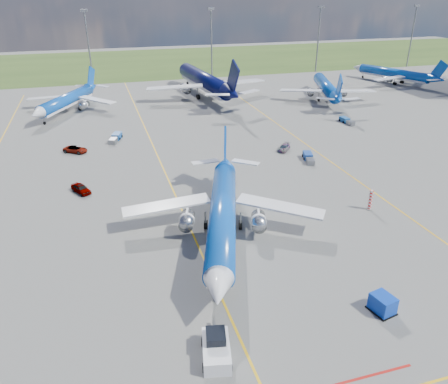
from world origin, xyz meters
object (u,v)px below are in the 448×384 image
object	(u,v)px
service_car_a	(81,189)
bg_jet_ne	(325,99)
main_airliner	(223,238)
baggage_tug_e	(347,121)
baggage_tug_w	(309,158)
service_car_b	(75,149)
warning_post	(370,200)
bg_jet_ene	(392,83)
uld_container	(383,304)
service_car_c	(284,148)
baggage_tug_c	(116,138)
pushback_tug	(216,348)
bg_jet_nnw	(69,112)
bg_jet_n	(205,96)

from	to	relation	value
service_car_a	bg_jet_ne	bearing A→B (deg)	4.87
main_airliner	baggage_tug_e	size ratio (longest dim) A/B	7.41
service_car_a	baggage_tug_w	bearing A→B (deg)	-25.51
service_car_b	baggage_tug_e	distance (m)	60.77
service_car_a	main_airliner	bearing A→B (deg)	-76.94
bg_jet_ne	service_car_b	xyz separation A→B (m)	(-67.50, -25.59, 0.64)
warning_post	service_car_b	bearing A→B (deg)	138.06
bg_jet_ne	bg_jet_ene	xyz separation A→B (m)	(32.01, 13.80, 0.00)
bg_jet_ne	uld_container	bearing A→B (deg)	83.73
service_car_c	baggage_tug_c	xyz separation A→B (m)	(-31.14, 15.68, -0.01)
bg_jet_ne	main_airliner	bearing A→B (deg)	71.04
uld_container	baggage_tug_e	size ratio (longest dim) A/B	0.45
uld_container	baggage_tug_e	world-z (taller)	uld_container
uld_container	service_car_c	bearing A→B (deg)	65.94
bg_jet_ene	baggage_tug_w	size ratio (longest dim) A/B	6.40
uld_container	baggage_tug_c	world-z (taller)	uld_container
main_airliner	bg_jet_ene	bearing A→B (deg)	61.66
pushback_tug	baggage_tug_e	bearing A→B (deg)	63.00
baggage_tug_c	service_car_a	bearing A→B (deg)	-86.32
pushback_tug	baggage_tug_e	world-z (taller)	pushback_tug
warning_post	service_car_c	distance (m)	26.48
service_car_a	uld_container	bearing A→B (deg)	-81.38
bg_jet_nnw	main_airliner	xyz separation A→B (m)	(20.40, -69.92, 0.00)
main_airliner	service_car_b	distance (m)	42.43
uld_container	service_car_b	size ratio (longest dim) A/B	0.49
warning_post	service_car_b	size ratio (longest dim) A/B	0.65
warning_post	pushback_tug	world-z (taller)	warning_post
uld_container	bg_jet_nnw	bearing A→B (deg)	97.48
bg_jet_ene	main_airliner	world-z (taller)	main_airliner
bg_jet_n	pushback_tug	world-z (taller)	bg_jet_n
bg_jet_nnw	main_airliner	distance (m)	72.83
bg_jet_ene	bg_jet_nnw	bearing A→B (deg)	-17.76
baggage_tug_c	baggage_tug_e	distance (m)	52.85
bg_jet_n	warning_post	bearing A→B (deg)	88.67
uld_container	bg_jet_ene	bearing A→B (deg)	41.44
main_airliner	baggage_tug_e	world-z (taller)	main_airliner
main_airliner	pushback_tug	xyz separation A→B (m)	(-6.08, -18.73, 0.86)
warning_post	service_car_b	world-z (taller)	warning_post
bg_jet_nnw	bg_jet_n	distance (m)	38.46
uld_container	baggage_tug_c	xyz separation A→B (m)	(-21.65, 61.44, -0.33)
warning_post	uld_container	world-z (taller)	warning_post
service_car_c	baggage_tug_e	xyz separation A→B (m)	(21.64, 13.12, -0.06)
service_car_b	baggage_tug_e	size ratio (longest dim) A/B	0.93
main_airliner	service_car_c	world-z (taller)	main_airliner
bg_jet_nnw	service_car_c	size ratio (longest dim) A/B	8.36
pushback_tug	baggage_tug_w	xyz separation A→B (m)	(28.98, 40.39, -0.32)
service_car_a	pushback_tug	bearing A→B (deg)	-102.48
service_car_c	main_airliner	bearing A→B (deg)	-85.96
bg_jet_ne	baggage_tug_w	bearing A→B (deg)	76.74
pushback_tug	service_car_a	bearing A→B (deg)	118.55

